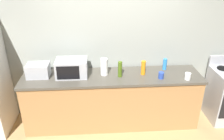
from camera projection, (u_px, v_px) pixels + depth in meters
The scene contains 11 objects.
ground_plane at pixel (114, 137), 3.62m from camera, with size 8.00×8.00×0.00m, color tan.
back_wall at pixel (110, 40), 3.76m from camera, with size 6.40×0.10×2.70m, color #9EA399.
counter_run at pixel (112, 100), 3.78m from camera, with size 2.84×0.64×0.90m.
microwave at pixel (72, 68), 3.53m from camera, with size 0.48×0.35×0.27m.
toaster_oven at pixel (38, 70), 3.52m from camera, with size 0.34×0.26×0.21m, color #B7BABF.
paper_towel_roll at pixel (104, 67), 3.56m from camera, with size 0.12×0.12×0.27m, color white.
bottle_dish_soap at pixel (143, 68), 3.58m from camera, with size 0.07×0.07×0.23m, color orange.
bottle_spray_cleaner at pixel (165, 64), 3.75m from camera, with size 0.06×0.06×0.19m, color #338CE5.
bottle_olive_oil at pixel (120, 69), 3.51m from camera, with size 0.06×0.06×0.25m, color #4C6B19.
mug_white at pixel (188, 76), 3.45m from camera, with size 0.09×0.09×0.11m, color white.
mug_blue at pixel (161, 75), 3.49m from camera, with size 0.09×0.09×0.10m, color #2D4CB2.
Camera 1 is at (-0.22, -2.78, 2.54)m, focal length 36.45 mm.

